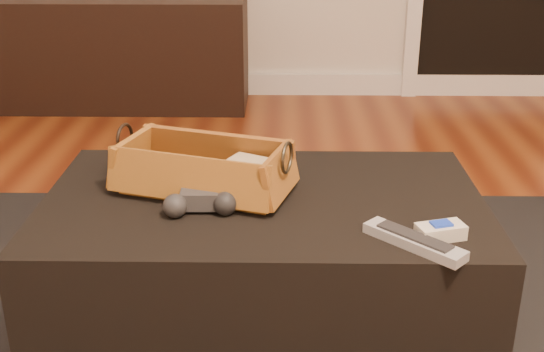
{
  "coord_description": "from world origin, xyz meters",
  "views": [
    {
      "loc": [
        0.13,
        -1.07,
        1.07
      ],
      "look_at": [
        0.11,
        0.32,
        0.49
      ],
      "focal_mm": 45.0,
      "sensor_mm": 36.0,
      "label": 1
    }
  ],
  "objects_px": {
    "ottoman": "(264,277)",
    "wicker_basket": "(204,171)",
    "media_cabinet": "(109,53)",
    "tv_remote": "(193,181)",
    "silver_remote": "(414,241)",
    "cream_gadget": "(441,231)",
    "game_controller": "(200,202)"
  },
  "relations": [
    {
      "from": "ottoman",
      "to": "wicker_basket",
      "type": "relative_size",
      "value": 2.24
    },
    {
      "from": "media_cabinet",
      "to": "tv_remote",
      "type": "height_order",
      "value": "media_cabinet"
    },
    {
      "from": "ottoman",
      "to": "silver_remote",
      "type": "bearing_deg",
      "value": -37.32
    },
    {
      "from": "silver_remote",
      "to": "cream_gadget",
      "type": "height_order",
      "value": "cream_gadget"
    },
    {
      "from": "wicker_basket",
      "to": "game_controller",
      "type": "xyz_separation_m",
      "value": [
        0.0,
        -0.12,
        -0.02
      ]
    },
    {
      "from": "media_cabinet",
      "to": "game_controller",
      "type": "relative_size",
      "value": 8.84
    },
    {
      "from": "ottoman",
      "to": "game_controller",
      "type": "distance_m",
      "value": 0.28
    },
    {
      "from": "wicker_basket",
      "to": "game_controller",
      "type": "height_order",
      "value": "wicker_basket"
    },
    {
      "from": "cream_gadget",
      "to": "silver_remote",
      "type": "bearing_deg",
      "value": -149.55
    },
    {
      "from": "game_controller",
      "to": "cream_gadget",
      "type": "xyz_separation_m",
      "value": [
        0.49,
        -0.11,
        -0.01
      ]
    },
    {
      "from": "media_cabinet",
      "to": "tv_remote",
      "type": "xyz_separation_m",
      "value": [
        0.72,
        -2.14,
        0.17
      ]
    },
    {
      "from": "media_cabinet",
      "to": "cream_gadget",
      "type": "bearing_deg",
      "value": -62.26
    },
    {
      "from": "ottoman",
      "to": "game_controller",
      "type": "xyz_separation_m",
      "value": [
        -0.13,
        -0.09,
        0.24
      ]
    },
    {
      "from": "tv_remote",
      "to": "silver_remote",
      "type": "xyz_separation_m",
      "value": [
        0.46,
        -0.26,
        -0.01
      ]
    },
    {
      "from": "wicker_basket",
      "to": "silver_remote",
      "type": "xyz_separation_m",
      "value": [
        0.44,
        -0.27,
        -0.04
      ]
    },
    {
      "from": "game_controller",
      "to": "media_cabinet",
      "type": "bearing_deg",
      "value": 108.38
    },
    {
      "from": "game_controller",
      "to": "cream_gadget",
      "type": "relative_size",
      "value": 1.57
    },
    {
      "from": "ottoman",
      "to": "tv_remote",
      "type": "height_order",
      "value": "tv_remote"
    },
    {
      "from": "tv_remote",
      "to": "ottoman",
      "type": "bearing_deg",
      "value": 1.86
    },
    {
      "from": "ottoman",
      "to": "cream_gadget",
      "type": "xyz_separation_m",
      "value": [
        0.36,
        -0.2,
        0.23
      ]
    },
    {
      "from": "tv_remote",
      "to": "game_controller",
      "type": "bearing_deg",
      "value": -64.27
    },
    {
      "from": "tv_remote",
      "to": "wicker_basket",
      "type": "distance_m",
      "value": 0.03
    },
    {
      "from": "ottoman",
      "to": "silver_remote",
      "type": "height_order",
      "value": "silver_remote"
    },
    {
      "from": "wicker_basket",
      "to": "silver_remote",
      "type": "relative_size",
      "value": 2.37
    },
    {
      "from": "tv_remote",
      "to": "wicker_basket",
      "type": "xyz_separation_m",
      "value": [
        0.02,
        0.01,
        0.02
      ]
    },
    {
      "from": "game_controller",
      "to": "wicker_basket",
      "type": "bearing_deg",
      "value": 92.3
    },
    {
      "from": "media_cabinet",
      "to": "wicker_basket",
      "type": "relative_size",
      "value": 3.27
    },
    {
      "from": "tv_remote",
      "to": "cream_gadget",
      "type": "height_order",
      "value": "tv_remote"
    },
    {
      "from": "wicker_basket",
      "to": "silver_remote",
      "type": "bearing_deg",
      "value": -31.18
    },
    {
      "from": "tv_remote",
      "to": "silver_remote",
      "type": "height_order",
      "value": "tv_remote"
    },
    {
      "from": "game_controller",
      "to": "cream_gadget",
      "type": "distance_m",
      "value": 0.51
    },
    {
      "from": "media_cabinet",
      "to": "tv_remote",
      "type": "relative_size",
      "value": 6.84
    }
  ]
}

